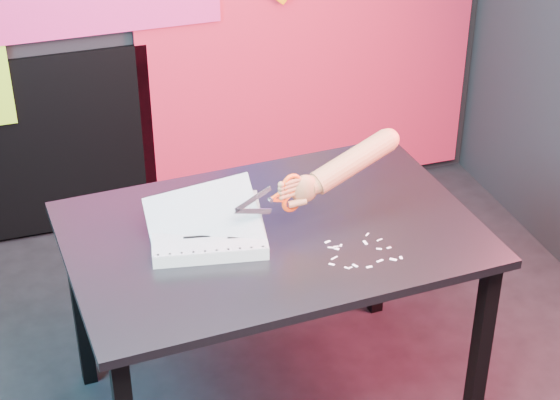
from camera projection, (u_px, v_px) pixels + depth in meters
name	position (u px, v px, depth m)	size (l,w,h in m)	color
room	(273.00, 68.00, 2.58)	(3.01, 3.01, 2.71)	black
backdrop	(182.00, 22.00, 3.98)	(2.88, 0.05, 2.08)	#BA1A33
work_table	(272.00, 251.00, 3.01)	(1.34, 0.93, 0.75)	black
printout_stack	(208.00, 235.00, 2.91)	(0.39, 0.32, 0.19)	silver
scissors	(287.00, 194.00, 2.89)	(0.23, 0.06, 0.14)	silver
hand_forearm	(345.00, 166.00, 2.97)	(0.43, 0.15, 0.17)	#A66E4E
paper_clippings	(359.00, 254.00, 2.86)	(0.23, 0.18, 0.00)	white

